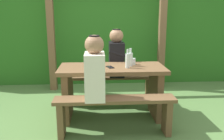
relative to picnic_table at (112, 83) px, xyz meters
name	(u,v)px	position (x,y,z in m)	size (l,w,h in m)	color
ground_plane	(112,117)	(0.00, 0.00, -0.49)	(12.00, 12.00, 0.00)	#4D733A
hedge_backdrop	(106,35)	(0.00, 1.98, 0.48)	(6.40, 0.66, 1.93)	#29671E
pergola_post_left	(51,37)	(-1.02, 1.32, 0.50)	(0.12, 0.12, 1.97)	brown
pergola_post_right	(162,36)	(1.02, 1.32, 0.50)	(0.12, 0.12, 1.97)	brown
picnic_table	(112,83)	(0.00, 0.00, 0.00)	(1.40, 0.64, 0.71)	brown
bench_near	(115,109)	(0.00, -0.51, -0.16)	(1.40, 0.24, 0.46)	brown
bench_far	(110,84)	(0.00, 0.51, -0.16)	(1.40, 0.24, 0.46)	brown
person_white_shirt	(95,70)	(-0.22, -0.51, 0.30)	(0.25, 0.35, 0.72)	silver
person_black_coat	(116,55)	(0.10, 0.51, 0.30)	(0.25, 0.35, 0.72)	black
drinking_glass	(133,61)	(0.29, 0.11, 0.27)	(0.08, 0.08, 0.09)	silver
bottle_left	(130,59)	(0.25, 0.03, 0.32)	(0.06, 0.06, 0.24)	silver
bottle_right	(128,60)	(0.20, -0.08, 0.33)	(0.06, 0.06, 0.24)	silver
cell_phone	(110,67)	(-0.03, -0.04, 0.23)	(0.07, 0.14, 0.01)	black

